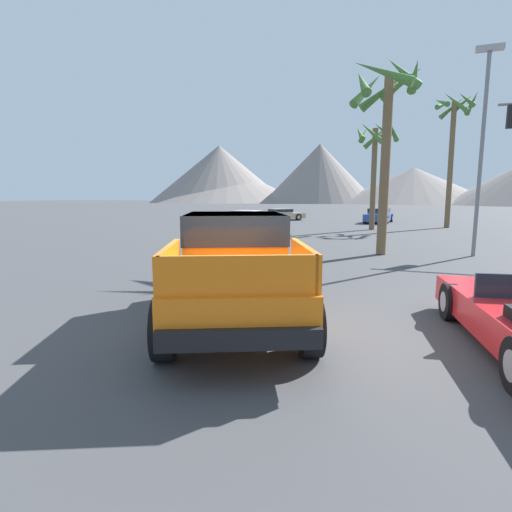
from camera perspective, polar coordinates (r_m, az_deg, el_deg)
The scene contains 10 objects.
ground_plane at distance 6.74m, azimuth 0.19°, elevation -10.86°, with size 320.00×320.00×0.00m, color #424244.
orange_pickup_truck at distance 7.26m, azimuth -2.95°, elevation -0.57°, with size 3.79×5.33×1.91m.
parked_car_white at distance 30.71m, azimuth -1.15°, elevation 5.49°, with size 4.52×2.29×1.14m.
parked_car_tan at distance 37.27m, azimuth 3.61°, elevation 5.96°, with size 4.21×4.26×1.06m.
parked_car_blue at distance 35.33m, azimuth 17.13°, elevation 5.58°, with size 2.25×4.69×1.21m.
street_lamp_post at distance 17.12m, azimuth 29.69°, elevation 15.06°, with size 0.90×0.24×7.46m.
palm_tree_tall at distance 27.96m, azimuth 16.65°, elevation 14.41°, with size 2.91×2.63×6.98m.
palm_tree_short at distance 32.04m, azimuth 26.42°, elevation 15.94°, with size 2.84×2.63×9.18m.
palm_tree_leaning at distance 16.44m, azimuth 18.07°, elevation 19.09°, with size 2.68×2.81×7.08m.
distant_mountain_range at distance 131.61m, azimuth 6.89°, elevation 10.93°, with size 140.88×63.69×19.85m.
Camera 1 is at (2.20, -5.96, 2.24)m, focal length 28.00 mm.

